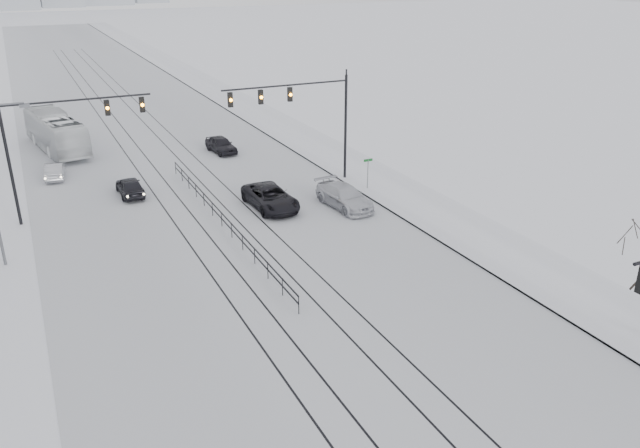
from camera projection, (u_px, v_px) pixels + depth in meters
The scene contains 14 objects.
road at pixel (134, 126), 64.59m from camera, with size 22.00×260.00×0.02m, color silver.
sidewalk_east at pixel (256, 112), 70.00m from camera, with size 5.00×260.00×0.16m, color white.
curb at pixel (235, 115), 69.02m from camera, with size 0.10×260.00×0.12m, color gray.
tram_rails at pixel (182, 181), 47.97m from camera, with size 5.30×180.00×0.01m.
traffic_mast_ne at pixel (305, 110), 44.89m from camera, with size 9.60×0.37×8.00m.
traffic_mast_nw at pixel (57, 134), 39.08m from camera, with size 9.10×0.37×8.00m.
median_fence at pixel (222, 219), 39.47m from camera, with size 0.06×24.00×1.00m.
street_sign at pixel (368, 169), 45.47m from camera, with size 0.70×0.06×2.40m.
sedan_sb_inner at pixel (130, 187), 44.72m from camera, with size 1.61×4.00×1.36m, color black.
sedan_sb_outer at pixel (55, 171), 48.39m from camera, with size 1.32×3.78×1.24m, color #A7A9AF.
sedan_nb_front at pixel (270, 198), 42.37m from camera, with size 2.53×5.48×1.52m, color black.
sedan_nb_right at pixel (344, 197), 42.56m from camera, with size 2.12×5.21×1.51m, color silver.
sedan_nb_far at pixel (221, 145), 55.04m from camera, with size 1.67×4.16×1.42m, color black.
box_truck at pixel (56, 132), 55.45m from camera, with size 2.76×11.79×3.28m, color white.
Camera 1 is at (-10.33, -5.63, 15.38)m, focal length 35.00 mm.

